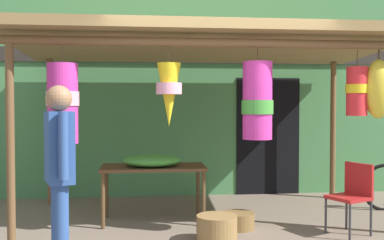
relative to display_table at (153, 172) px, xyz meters
The scene contains 9 objects.
ground_plane 1.33m from the display_table, 51.96° to the right, with size 30.00×30.00×0.00m, color #756656.
shop_facade 2.33m from the display_table, 68.49° to the left, with size 9.79×0.29×3.81m.
market_stall_canopy 1.68m from the display_table, ahead, with size 5.04×2.65×2.48m.
display_table is the anchor object (origin of this frame).
flower_heap_on_table 0.18m from the display_table, 88.39° to the right, with size 0.75×0.52×0.16m.
folding_chair 2.50m from the display_table, 19.32° to the right, with size 0.53×0.53×0.84m.
wicker_basket_by_table 1.27m from the display_table, 24.11° to the right, with size 0.41×0.41×0.20m, color brown.
wicker_basket_spare 1.30m from the display_table, 55.00° to the right, with size 0.46×0.46×0.30m, color olive.
vendor_in_orange 2.07m from the display_table, 115.50° to the right, with size 0.33×0.57×1.71m.
Camera 1 is at (-0.85, -5.14, 1.53)m, focal length 43.18 mm.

